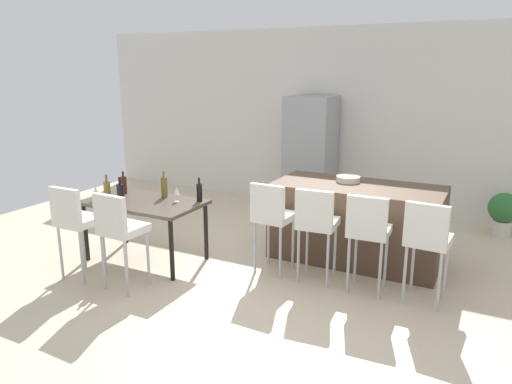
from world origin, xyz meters
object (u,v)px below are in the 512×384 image
bar_chair_middle (316,220)px  wine_glass_right (177,191)px  wine_bottle_far (164,187)px  potted_plant (504,211)px  refrigerator (310,154)px  wine_bottle_left (120,194)px  dining_table (144,206)px  wine_bottle_end (124,185)px  wine_bottle_corner (107,191)px  wine_bottle_middle (199,192)px  wine_glass_near (96,191)px  bar_chair_left (272,214)px  bar_chair_far (427,237)px  kitchen_island (356,222)px  dining_chair_far (119,226)px  fruit_bowl (348,179)px  bar_chair_right (368,228)px  dining_chair_near (75,218)px

bar_chair_middle → wine_glass_right: size_ratio=6.03×
wine_bottle_far → potted_plant: 4.58m
refrigerator → wine_bottle_left: bearing=-109.5°
dining_table → wine_glass_right: bearing=21.5°
wine_bottle_end → wine_bottle_corner: bearing=-77.7°
wine_bottle_middle → wine_glass_near: bearing=-154.1°
wine_bottle_end → refrigerator: refrigerator is taller
bar_chair_left → potted_plant: 3.47m
bar_chair_left → wine_bottle_end: 1.97m
bar_chair_far → dining_table: (-3.15, -0.33, -0.03)m
dining_table → bar_chair_middle: bearing=9.3°
bar_chair_far → kitchen_island: bearing=137.3°
kitchen_island → wine_bottle_end: bearing=-159.2°
kitchen_island → refrigerator: bearing=126.0°
refrigerator → potted_plant: bearing=-0.2°
dining_chair_far → wine_bottle_left: size_ratio=3.29×
wine_glass_right → fruit_bowl: fruit_bowl is taller
bar_chair_left → dining_chair_far: same height
bar_chair_right → dining_table: 2.60m
bar_chair_middle → bar_chair_left: bearing=-180.0°
bar_chair_middle → dining_chair_far: same height
bar_chair_far → wine_bottle_far: bearing=-178.4°
kitchen_island → wine_glass_near: size_ratio=11.26×
dining_table → refrigerator: bearing=71.4°
bar_chair_middle → dining_chair_near: same height
wine_bottle_left → potted_plant: bearing=38.4°
dining_chair_far → fruit_bowl: bearing=49.4°
kitchen_island → bar_chair_left: size_ratio=1.87×
bar_chair_middle → wine_glass_right: 1.68m
wine_bottle_end → bar_chair_middle: bearing=4.0°
dining_table → wine_bottle_left: wine_bottle_left is taller
dining_chair_far → wine_bottle_left: bearing=130.2°
dining_chair_near → dining_chair_far: bearing=0.0°
wine_glass_near → fruit_bowl: size_ratio=0.61×
dining_table → wine_bottle_left: bearing=-119.3°
wine_bottle_far → wine_bottle_left: same height
wine_bottle_middle → potted_plant: (3.22, 2.62, -0.49)m
wine_glass_right → wine_bottle_middle: bearing=30.0°
bar_chair_left → wine_bottle_left: size_ratio=3.29×
dining_chair_far → wine_bottle_far: size_ratio=3.29×
bar_chair_far → dining_table: bearing=-174.0°
dining_chair_far → kitchen_island: bearing=45.2°
wine_glass_right → dining_chair_far: bearing=-93.8°
bar_chair_left → refrigerator: 2.63m
dining_chair_near → wine_bottle_corner: size_ratio=3.24×
kitchen_island → bar_chair_middle: size_ratio=1.87×
kitchen_island → wine_bottle_far: wine_bottle_far is taller
fruit_bowl → bar_chair_left: bearing=-120.4°
wine_glass_near → potted_plant: (4.32, 3.15, -0.50)m
dining_chair_near → fruit_bowl: dining_chair_near is taller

